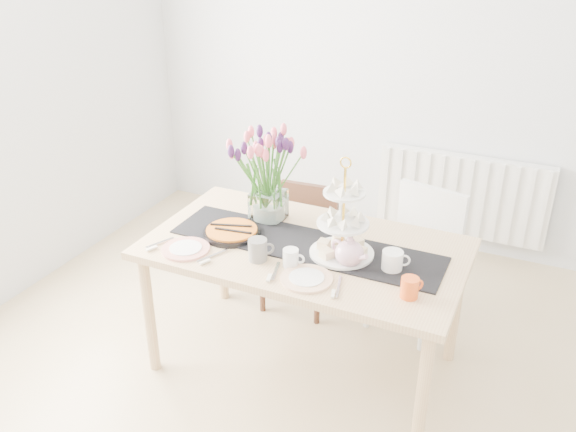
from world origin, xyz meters
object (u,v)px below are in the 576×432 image
at_px(teapot, 349,253).
at_px(cream_jug, 392,261).
at_px(chair_brown, 304,237).
at_px(plate_left, 186,249).
at_px(chair_white, 420,249).
at_px(tart_tin, 232,232).
at_px(radiator, 462,195).
at_px(tulip_vase, 268,162).
at_px(dining_table, 305,258).
at_px(plate_right, 307,279).
at_px(mug_orange, 410,288).
at_px(mug_white, 291,258).
at_px(mug_grey, 258,250).
at_px(cake_stand, 343,232).

bearing_deg(teapot, cream_jug, 38.83).
xyz_separation_m(chair_brown, plate_left, (-0.25, -0.91, 0.32)).
xyz_separation_m(chair_white, tart_tin, (-0.84, -0.74, 0.28)).
distance_m(radiator, tart_tin, 1.95).
xyz_separation_m(tulip_vase, cream_jug, (0.76, -0.23, -0.29)).
xyz_separation_m(radiator, dining_table, (-0.52, -1.64, 0.22)).
distance_m(chair_white, plate_right, 1.06).
bearing_deg(cream_jug, plate_left, 173.88).
relative_size(cream_jug, mug_orange, 1.04).
bearing_deg(chair_brown, mug_white, -74.38).
distance_m(chair_brown, teapot, 0.97).
distance_m(mug_grey, mug_orange, 0.75).
xyz_separation_m(dining_table, mug_grey, (-0.15, -0.23, 0.13)).
distance_m(tulip_vase, teapot, 0.68).
xyz_separation_m(radiator, teapot, (-0.25, -1.73, 0.37)).
xyz_separation_m(mug_grey, mug_orange, (0.75, -0.01, -0.01)).
relative_size(cake_stand, mug_white, 5.18).
relative_size(chair_white, tulip_vase, 1.37).
xyz_separation_m(dining_table, mug_white, (0.02, -0.21, 0.12)).
height_order(dining_table, tulip_vase, tulip_vase).
height_order(teapot, plate_left, teapot).
xyz_separation_m(chair_brown, plate_right, (0.40, -0.91, 0.32)).
bearing_deg(mug_orange, cream_jug, 74.61).
distance_m(radiator, mug_grey, 2.01).
relative_size(cake_stand, mug_orange, 4.88).
distance_m(radiator, cake_stand, 1.74).
relative_size(dining_table, mug_white, 17.88).
relative_size(chair_white, mug_orange, 8.85).
relative_size(tulip_vase, tart_tin, 2.06).
bearing_deg(cream_jug, teapot, 173.76).
distance_m(tulip_vase, plate_right, 0.72).
xyz_separation_m(teapot, cream_jug, (0.20, 0.05, -0.02)).
distance_m(tulip_vase, cake_stand, 0.58).
relative_size(radiator, plate_left, 4.99).
xyz_separation_m(chair_brown, tulip_vase, (-0.03, -0.43, 0.65)).
height_order(teapot, mug_orange, teapot).
height_order(mug_white, plate_right, mug_white).
distance_m(teapot, plate_right, 0.25).
xyz_separation_m(cake_stand, plate_right, (-0.07, -0.27, -0.13)).
height_order(tulip_vase, cake_stand, tulip_vase).
xyz_separation_m(chair_brown, mug_white, (0.29, -0.83, 0.36)).
xyz_separation_m(dining_table, chair_brown, (-0.27, 0.61, -0.24)).
height_order(cream_jug, plate_left, cream_jug).
relative_size(dining_table, mug_grey, 14.57).
bearing_deg(plate_right, mug_orange, 7.44).
relative_size(radiator, tart_tin, 4.02).
distance_m(radiator, teapot, 1.79).
relative_size(dining_table, tulip_vase, 2.61).
relative_size(teapot, plate_right, 0.91).
bearing_deg(mug_white, plate_left, 178.15).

